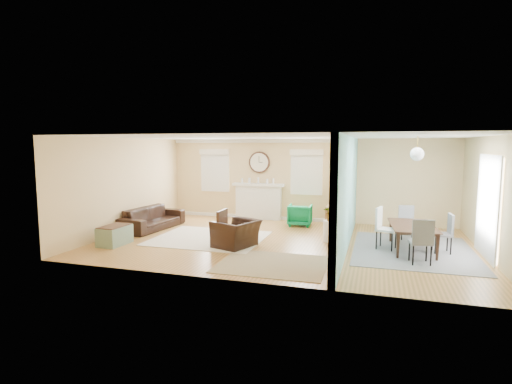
{
  "coord_description": "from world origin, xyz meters",
  "views": [
    {
      "loc": [
        2.17,
        -9.46,
        2.39
      ],
      "look_at": [
        -0.8,
        0.3,
        1.2
      ],
      "focal_mm": 28.0,
      "sensor_mm": 36.0,
      "label": 1
    }
  ],
  "objects_px": {
    "sofa": "(153,218)",
    "green_chair": "(300,215)",
    "eames_chair": "(236,234)",
    "credenza": "(338,218)",
    "dining_table": "(414,238)"
  },
  "relations": [
    {
      "from": "eames_chair",
      "to": "credenza",
      "type": "distance_m",
      "value": 3.16
    },
    {
      "from": "green_chair",
      "to": "credenza",
      "type": "height_order",
      "value": "credenza"
    },
    {
      "from": "eames_chair",
      "to": "sofa",
      "type": "bearing_deg",
      "value": -93.5
    },
    {
      "from": "credenza",
      "to": "dining_table",
      "type": "bearing_deg",
      "value": -38.55
    },
    {
      "from": "green_chair",
      "to": "dining_table",
      "type": "xyz_separation_m",
      "value": [
        3.02,
        -2.1,
        -0.02
      ]
    },
    {
      "from": "sofa",
      "to": "dining_table",
      "type": "relative_size",
      "value": 1.26
    },
    {
      "from": "credenza",
      "to": "dining_table",
      "type": "xyz_separation_m",
      "value": [
        1.85,
        -1.47,
        -0.1
      ]
    },
    {
      "from": "sofa",
      "to": "eames_chair",
      "type": "relative_size",
      "value": 2.18
    },
    {
      "from": "sofa",
      "to": "green_chair",
      "type": "relative_size",
      "value": 3.06
    },
    {
      "from": "green_chair",
      "to": "credenza",
      "type": "distance_m",
      "value": 1.33
    },
    {
      "from": "credenza",
      "to": "eames_chair",
      "type": "bearing_deg",
      "value": -132.63
    },
    {
      "from": "green_chair",
      "to": "credenza",
      "type": "xyz_separation_m",
      "value": [
        1.17,
        -0.63,
        0.08
      ]
    },
    {
      "from": "eames_chair",
      "to": "credenza",
      "type": "xyz_separation_m",
      "value": [
        2.14,
        2.32,
        0.08
      ]
    },
    {
      "from": "credenza",
      "to": "dining_table",
      "type": "distance_m",
      "value": 2.36
    },
    {
      "from": "eames_chair",
      "to": "green_chair",
      "type": "xyz_separation_m",
      "value": [
        0.97,
        2.95,
        -0.0
      ]
    }
  ]
}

